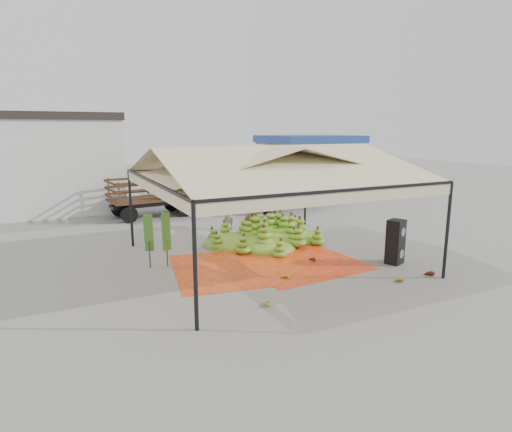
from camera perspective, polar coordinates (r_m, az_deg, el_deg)
name	(u,v)px	position (r m, az deg, el deg)	size (l,w,h in m)	color
ground	(270,260)	(15.19, 1.81, -5.90)	(90.00, 90.00, 0.00)	slate
canopy_tent	(270,167)	(14.54, 1.90, 6.60)	(8.10, 8.10, 4.00)	black
building_tan	(309,164)	(30.88, 7.06, 6.86)	(6.30, 5.30, 4.10)	tan
tarp_left	(239,268)	(14.39, -2.27, -6.88)	(4.27, 4.07, 0.01)	#CD6413
tarp_right	(295,261)	(15.11, 5.28, -6.01)	(3.96, 4.16, 0.01)	#E35915
banana_heap	(268,228)	(17.43, 1.56, -1.68)	(5.27, 4.33, 1.13)	#56861C
hand_yellow_a	(399,280)	(13.72, 18.51, -8.03)	(0.42, 0.35, 0.19)	gold
hand_yellow_b	(285,276)	(13.32, 3.84, -8.03)	(0.41, 0.34, 0.19)	gold
hand_red_a	(429,273)	(14.58, 22.03, -7.09)	(0.47, 0.38, 0.21)	#521C12
hand_red_b	(311,259)	(15.16, 7.37, -5.67)	(0.39, 0.32, 0.18)	#532213
hand_green	(265,302)	(11.40, 1.16, -11.45)	(0.44, 0.36, 0.20)	#457D1A
hanging_bunches	(298,184)	(15.30, 5.66, 4.24)	(4.74, 0.24, 0.20)	#51811A
speaker_stack	(395,242)	(15.38, 18.09, -3.29)	(0.69, 0.65, 1.53)	black
banana_leaves	(160,268)	(14.65, -12.66, -6.84)	(0.96, 1.36, 3.70)	#2E771F
vendor	(228,212)	(19.61, -3.70, 0.48)	(0.58, 0.38, 1.59)	gray
truck_left	(173,191)	(23.45, -11.03, 3.34)	(6.28, 2.71, 2.09)	#452917
truck_right	(289,179)	(26.08, 4.36, 4.92)	(7.73, 5.24, 2.52)	#50331A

